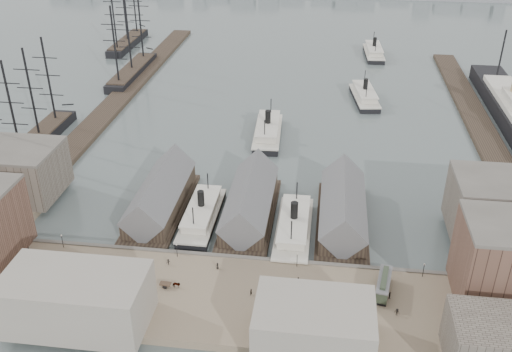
# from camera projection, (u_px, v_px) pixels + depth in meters

# --- Properties ---
(ground) EXTENTS (900.00, 900.00, 0.00)m
(ground) POSITION_uv_depth(u_px,v_px,m) (241.00, 251.00, 148.16)
(ground) COLOR #4D5958
(ground) RESTS_ON ground
(quay) EXTENTS (180.00, 30.00, 2.00)m
(quay) POSITION_uv_depth(u_px,v_px,m) (227.00, 299.00, 130.31)
(quay) COLOR #7E6C55
(quay) RESTS_ON ground
(seawall) EXTENTS (180.00, 1.20, 2.30)m
(seawall) POSITION_uv_depth(u_px,v_px,m) (238.00, 260.00, 143.09)
(seawall) COLOR #59544C
(seawall) RESTS_ON ground
(west_wharf) EXTENTS (10.00, 220.00, 1.60)m
(west_wharf) POSITION_uv_depth(u_px,v_px,m) (119.00, 98.00, 242.45)
(west_wharf) COLOR #2D231C
(west_wharf) RESTS_ON ground
(east_wharf) EXTENTS (10.00, 180.00, 1.60)m
(east_wharf) POSITION_uv_depth(u_px,v_px,m) (479.00, 126.00, 216.93)
(east_wharf) COLOR #2D231C
(east_wharf) RESTS_ON ground
(ferry_shed_west) EXTENTS (14.00, 42.00, 12.60)m
(ferry_shed_west) POSITION_uv_depth(u_px,v_px,m) (160.00, 196.00, 163.58)
(ferry_shed_west) COLOR #2D231C
(ferry_shed_west) RESTS_ON ground
(ferry_shed_center) EXTENTS (14.00, 42.00, 12.60)m
(ferry_shed_center) POSITION_uv_depth(u_px,v_px,m) (250.00, 202.00, 160.58)
(ferry_shed_center) COLOR #2D231C
(ferry_shed_center) RESTS_ON ground
(ferry_shed_east) EXTENTS (14.00, 42.00, 12.60)m
(ferry_shed_east) POSITION_uv_depth(u_px,v_px,m) (343.00, 209.00, 157.58)
(ferry_shed_east) COLOR #2D231C
(ferry_shed_east) RESTS_ON ground
(warehouse_west_back) EXTENTS (26.00, 20.00, 14.00)m
(warehouse_west_back) POSITION_uv_depth(u_px,v_px,m) (15.00, 171.00, 167.52)
(warehouse_west_back) COLOR #60564C
(warehouse_west_back) RESTS_ON west_land
(warehouse_east_back) EXTENTS (28.00, 20.00, 15.00)m
(warehouse_east_back) POSITION_uv_depth(u_px,v_px,m) (506.00, 208.00, 148.76)
(warehouse_east_back) COLOR #60564C
(warehouse_east_back) RESTS_ON east_land
(street_bldg_center) EXTENTS (24.00, 16.00, 10.00)m
(street_bldg_center) POSITION_uv_depth(u_px,v_px,m) (314.00, 325.00, 114.69)
(street_bldg_center) COLOR gray
(street_bldg_center) RESTS_ON quay
(street_bldg_west) EXTENTS (30.00, 16.00, 12.00)m
(street_bldg_west) POSITION_uv_depth(u_px,v_px,m) (76.00, 299.00, 119.97)
(street_bldg_west) COLOR gray
(street_bldg_west) RESTS_ON quay
(street_bldg_east) EXTENTS (18.00, 14.00, 11.00)m
(street_bldg_east) POSITION_uv_depth(u_px,v_px,m) (496.00, 344.00, 109.54)
(street_bldg_east) COLOR #60564C
(street_bldg_east) RESTS_ON quay
(lamp_post_far_w) EXTENTS (0.44, 0.44, 3.92)m
(lamp_post_far_w) POSITION_uv_depth(u_px,v_px,m) (62.00, 239.00, 145.00)
(lamp_post_far_w) COLOR black
(lamp_post_far_w) RESTS_ON quay
(lamp_post_near_w) EXTENTS (0.44, 0.44, 3.92)m
(lamp_post_near_w) POSITION_uv_depth(u_px,v_px,m) (177.00, 248.00, 141.54)
(lamp_post_near_w) COLOR black
(lamp_post_near_w) RESTS_ON quay
(lamp_post_near_e) EXTENTS (0.44, 0.44, 3.92)m
(lamp_post_near_e) POSITION_uv_depth(u_px,v_px,m) (297.00, 257.00, 138.08)
(lamp_post_near_e) COLOR black
(lamp_post_near_e) RESTS_ON quay
(lamp_post_far_e) EXTENTS (0.44, 0.44, 3.92)m
(lamp_post_far_e) POSITION_uv_depth(u_px,v_px,m) (424.00, 268.00, 134.62)
(lamp_post_far_e) COLOR black
(lamp_post_far_e) RESTS_ON quay
(ferry_docked_west) EXTENTS (8.73, 29.11, 10.40)m
(ferry_docked_west) POSITION_uv_depth(u_px,v_px,m) (202.00, 214.00, 159.29)
(ferry_docked_west) COLOR black
(ferry_docked_west) RESTS_ON ground
(ferry_docked_east) EXTENTS (9.19, 30.62, 10.94)m
(ferry_docked_east) POSITION_uv_depth(u_px,v_px,m) (294.00, 227.00, 153.35)
(ferry_docked_east) COLOR black
(ferry_docked_east) RESTS_ON ground
(ferry_open_near) EXTENTS (10.97, 31.82, 11.21)m
(ferry_open_near) POSITION_uv_depth(u_px,v_px,m) (268.00, 131.00, 208.34)
(ferry_open_near) COLOR black
(ferry_open_near) RESTS_ON ground
(ferry_open_mid) EXTENTS (12.85, 29.96, 10.36)m
(ferry_open_mid) POSITION_uv_depth(u_px,v_px,m) (365.00, 95.00, 240.55)
(ferry_open_mid) COLOR black
(ferry_open_mid) RESTS_ON ground
(ferry_open_far) EXTENTS (10.40, 29.70, 10.45)m
(ferry_open_far) POSITION_uv_depth(u_px,v_px,m) (374.00, 52.00, 296.35)
(ferry_open_far) COLOR black
(ferry_open_far) RESTS_ON ground
(sailing_ship_near) EXTENTS (8.45, 58.24, 34.76)m
(sailing_ship_near) POSITION_uv_depth(u_px,v_px,m) (31.00, 144.00, 198.75)
(sailing_ship_near) COLOR black
(sailing_ship_near) RESTS_ON ground
(sailing_ship_mid) EXTENTS (8.90, 51.42, 36.59)m
(sailing_ship_mid) POSITION_uv_depth(u_px,v_px,m) (132.00, 71.00, 268.84)
(sailing_ship_mid) COLOR black
(sailing_ship_mid) RESTS_ON ground
(sailing_ship_far) EXTENTS (8.46, 46.99, 34.78)m
(sailing_ship_far) POSITION_uv_depth(u_px,v_px,m) (128.00, 41.00, 313.27)
(sailing_ship_far) COLOR black
(sailing_ship_far) RESTS_ON ground
(ocean_steamer) EXTENTS (13.35, 97.54, 19.51)m
(ocean_steamer) POSITION_uv_depth(u_px,v_px,m) (512.00, 109.00, 222.90)
(ocean_steamer) COLOR black
(ocean_steamer) RESTS_ON ground
(tram) EXTENTS (4.58, 11.09, 3.83)m
(tram) POSITION_uv_depth(u_px,v_px,m) (383.00, 285.00, 130.14)
(tram) COLOR black
(tram) RESTS_ON quay
(horse_cart_left) EXTENTS (4.74, 3.06, 1.50)m
(horse_cart_left) POSITION_uv_depth(u_px,v_px,m) (40.00, 272.00, 136.26)
(horse_cart_left) COLOR black
(horse_cart_left) RESTS_ON quay
(horse_cart_center) EXTENTS (4.93, 1.61, 1.67)m
(horse_cart_center) POSITION_uv_depth(u_px,v_px,m) (173.00, 285.00, 132.06)
(horse_cart_center) COLOR black
(horse_cart_center) RESTS_ON quay
(horse_cart_right) EXTENTS (4.71, 2.15, 1.50)m
(horse_cart_right) POSITION_uv_depth(u_px,v_px,m) (346.00, 311.00, 124.32)
(horse_cart_right) COLOR black
(horse_cart_right) RESTS_ON quay
(pedestrian_0) EXTENTS (0.68, 0.54, 1.72)m
(pedestrian_0) POSITION_uv_depth(u_px,v_px,m) (29.00, 249.00, 144.03)
(pedestrian_0) COLOR black
(pedestrian_0) RESTS_ON quay
(pedestrian_1) EXTENTS (0.98, 1.01, 1.64)m
(pedestrian_1) POSITION_uv_depth(u_px,v_px,m) (80.00, 275.00, 135.13)
(pedestrian_1) COLOR black
(pedestrian_1) RESTS_ON quay
(pedestrian_2) EXTENTS (1.16, 1.09, 1.58)m
(pedestrian_2) POSITION_uv_depth(u_px,v_px,m) (168.00, 262.00, 139.65)
(pedestrian_2) COLOR black
(pedestrian_2) RESTS_ON quay
(pedestrian_3) EXTENTS (1.10, 0.73, 1.74)m
(pedestrian_3) POSITION_uv_depth(u_px,v_px,m) (125.00, 300.00, 127.44)
(pedestrian_3) COLOR black
(pedestrian_3) RESTS_ON quay
(pedestrian_4) EXTENTS (0.67, 0.92, 1.73)m
(pedestrian_4) POSITION_uv_depth(u_px,v_px,m) (218.00, 266.00, 138.19)
(pedestrian_4) COLOR black
(pedestrian_4) RESTS_ON quay
(pedestrian_5) EXTENTS (0.74, 0.78, 1.73)m
(pedestrian_5) POSITION_uv_depth(u_px,v_px,m) (251.00, 292.00, 129.80)
(pedestrian_5) COLOR black
(pedestrian_5) RESTS_ON quay
(pedestrian_6) EXTENTS (0.98, 1.04, 1.71)m
(pedestrian_6) POSITION_uv_depth(u_px,v_px,m) (298.00, 280.00, 133.46)
(pedestrian_6) COLOR black
(pedestrian_6) RESTS_ON quay
(pedestrian_7) EXTENTS (1.31, 0.98, 1.80)m
(pedestrian_7) POSITION_uv_depth(u_px,v_px,m) (397.00, 312.00, 123.94)
(pedestrian_7) COLOR black
(pedestrian_7) RESTS_ON quay
(pedestrian_8) EXTENTS (0.59, 1.10, 1.79)m
(pedestrian_8) POSITION_uv_depth(u_px,v_px,m) (390.00, 295.00, 128.70)
(pedestrian_8) COLOR black
(pedestrian_8) RESTS_ON quay
(pedestrian_9) EXTENTS (0.85, 0.56, 1.71)m
(pedestrian_9) POSITION_uv_depth(u_px,v_px,m) (452.00, 307.00, 125.37)
(pedestrian_9) COLOR black
(pedestrian_9) RESTS_ON quay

